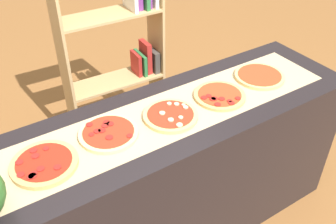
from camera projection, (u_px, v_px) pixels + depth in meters
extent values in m
cube|color=black|center=(168.00, 178.00, 2.22)|extent=(2.17, 0.62, 0.92)
cube|color=tan|center=(168.00, 115.00, 1.95)|extent=(1.91, 0.38, 0.00)
cylinder|color=tan|center=(44.00, 164.00, 1.65)|extent=(0.29, 0.29, 0.02)
cylinder|color=#AD2314|center=(44.00, 162.00, 1.64)|extent=(0.24, 0.24, 0.00)
cylinder|color=maroon|center=(21.00, 175.00, 1.57)|extent=(0.03, 0.03, 0.00)
cylinder|color=maroon|center=(35.00, 156.00, 1.66)|extent=(0.03, 0.03, 0.00)
cylinder|color=maroon|center=(33.00, 174.00, 1.58)|extent=(0.03, 0.03, 0.00)
cylinder|color=maroon|center=(30.00, 177.00, 1.56)|extent=(0.03, 0.03, 0.00)
cylinder|color=maroon|center=(19.00, 162.00, 1.63)|extent=(0.03, 0.03, 0.00)
cylinder|color=maroon|center=(41.00, 169.00, 1.60)|extent=(0.03, 0.03, 0.00)
cylinder|color=maroon|center=(33.00, 150.00, 1.69)|extent=(0.03, 0.03, 0.00)
cylinder|color=maroon|center=(57.00, 167.00, 1.61)|extent=(0.03, 0.03, 0.00)
cylinder|color=maroon|center=(46.00, 148.00, 1.70)|extent=(0.03, 0.03, 0.00)
cylinder|color=maroon|center=(32.00, 176.00, 1.57)|extent=(0.03, 0.03, 0.00)
cylinder|color=#E5C17F|center=(109.00, 133.00, 1.81)|extent=(0.29, 0.29, 0.02)
cylinder|color=red|center=(108.00, 131.00, 1.81)|extent=(0.24, 0.24, 0.00)
cylinder|color=maroon|center=(106.00, 122.00, 1.86)|extent=(0.03, 0.03, 0.00)
cylinder|color=maroon|center=(105.00, 125.00, 1.84)|extent=(0.03, 0.03, 0.00)
cylinder|color=maroon|center=(91.00, 134.00, 1.78)|extent=(0.03, 0.03, 0.00)
cylinder|color=maroon|center=(130.00, 136.00, 1.78)|extent=(0.03, 0.03, 0.00)
cylinder|color=maroon|center=(109.00, 137.00, 1.77)|extent=(0.04, 0.04, 0.00)
cylinder|color=maroon|center=(89.00, 124.00, 1.84)|extent=(0.03, 0.03, 0.00)
cylinder|color=maroon|center=(102.00, 130.00, 1.81)|extent=(0.04, 0.04, 0.00)
cylinder|color=maroon|center=(110.00, 124.00, 1.85)|extent=(0.04, 0.04, 0.00)
cylinder|color=maroon|center=(97.00, 131.00, 1.80)|extent=(0.03, 0.03, 0.00)
cylinder|color=#DBB26B|center=(170.00, 116.00, 1.92)|extent=(0.28, 0.28, 0.02)
cylinder|color=red|center=(170.00, 114.00, 1.92)|extent=(0.24, 0.24, 0.00)
cylinder|color=#C6B28E|center=(169.00, 104.00, 1.98)|extent=(0.02, 0.02, 0.01)
cylinder|color=#C6B28E|center=(180.00, 125.00, 1.84)|extent=(0.03, 0.03, 0.01)
cylinder|color=#C6B28E|center=(177.00, 104.00, 1.98)|extent=(0.03, 0.03, 0.01)
cylinder|color=#C6B28E|center=(181.00, 117.00, 1.89)|extent=(0.02, 0.02, 0.01)
cylinder|color=#C6B28E|center=(184.00, 105.00, 1.97)|extent=(0.02, 0.02, 0.01)
cylinder|color=#C6B28E|center=(163.00, 113.00, 1.91)|extent=(0.03, 0.03, 0.01)
cylinder|color=#C6B28E|center=(171.00, 120.00, 1.87)|extent=(0.03, 0.03, 0.01)
cylinder|color=#C6B28E|center=(186.00, 107.00, 1.95)|extent=(0.03, 0.03, 0.01)
cylinder|color=tan|center=(220.00, 96.00, 2.07)|extent=(0.28, 0.28, 0.02)
cylinder|color=red|center=(220.00, 94.00, 2.06)|extent=(0.24, 0.24, 0.00)
cylinder|color=maroon|center=(208.00, 96.00, 2.05)|extent=(0.03, 0.03, 0.00)
cylinder|color=maroon|center=(218.00, 104.00, 1.98)|extent=(0.03, 0.03, 0.00)
cylinder|color=maroon|center=(213.00, 99.00, 2.02)|extent=(0.03, 0.03, 0.00)
cylinder|color=maroon|center=(204.00, 98.00, 2.03)|extent=(0.03, 0.03, 0.00)
cylinder|color=maroon|center=(238.00, 98.00, 2.03)|extent=(0.03, 0.03, 0.00)
cylinder|color=maroon|center=(231.00, 103.00, 1.99)|extent=(0.03, 0.03, 0.00)
cylinder|color=maroon|center=(222.00, 99.00, 2.02)|extent=(0.03, 0.03, 0.00)
cylinder|color=maroon|center=(214.00, 98.00, 2.03)|extent=(0.04, 0.04, 0.00)
cylinder|color=maroon|center=(229.00, 101.00, 2.01)|extent=(0.03, 0.03, 0.00)
cylinder|color=#DBB26B|center=(259.00, 76.00, 2.23)|extent=(0.29, 0.29, 0.02)
cylinder|color=red|center=(260.00, 75.00, 2.22)|extent=(0.25, 0.25, 0.00)
cube|color=tan|center=(156.00, 39.00, 2.93)|extent=(0.03, 0.25, 1.61)
cube|color=tan|center=(63.00, 62.00, 2.63)|extent=(0.03, 0.25, 1.61)
cube|color=tan|center=(120.00, 133.00, 3.26)|extent=(0.72, 0.28, 0.02)
cube|color=orange|center=(154.00, 111.00, 3.32)|extent=(0.04, 0.14, 0.21)
cube|color=#2D753D|center=(150.00, 111.00, 3.30)|extent=(0.04, 0.16, 0.23)
cube|color=silver|center=(145.00, 112.00, 3.28)|extent=(0.04, 0.20, 0.24)
cube|color=gold|center=(141.00, 115.00, 3.27)|extent=(0.05, 0.19, 0.21)
cube|color=tan|center=(115.00, 81.00, 2.94)|extent=(0.72, 0.28, 0.02)
cube|color=#47423D|center=(152.00, 59.00, 3.02)|extent=(0.05, 0.20, 0.17)
cube|color=#B22823|center=(146.00, 57.00, 2.97)|extent=(0.05, 0.15, 0.25)
cube|color=#2D753D|center=(141.00, 63.00, 2.98)|extent=(0.03, 0.19, 0.17)
cube|color=#B22823|center=(136.00, 64.00, 2.96)|extent=(0.03, 0.15, 0.18)
cube|color=tan|center=(109.00, 15.00, 2.62)|extent=(0.72, 0.28, 0.02)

